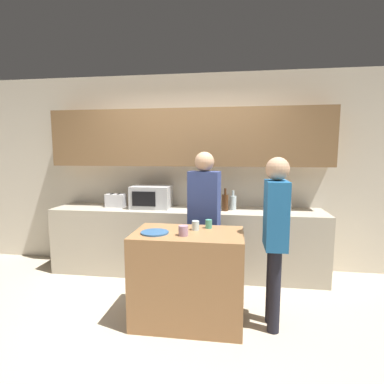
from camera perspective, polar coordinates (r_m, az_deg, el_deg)
ground_plane at (r=3.04m, az=-5.68°, el=-24.92°), size 14.00×14.00×0.00m
back_wall at (r=4.20m, az=-0.56°, el=6.25°), size 6.40×0.40×2.70m
back_counter at (r=4.11m, az=-1.11°, el=-9.31°), size 3.60×0.62×0.88m
kitchen_island at (r=2.99m, az=-0.70°, el=-15.87°), size 1.03×0.62×0.89m
microwave at (r=4.10m, az=-7.74°, el=-0.92°), size 0.52×0.39×0.30m
toaster at (r=4.28m, az=-14.31°, el=-1.55°), size 0.26×0.16×0.18m
potted_plant at (r=4.00m, az=17.46°, el=-0.73°), size 0.14×0.14×0.40m
bottle_0 at (r=3.97m, az=4.67°, el=-2.13°), size 0.07×0.07×0.22m
bottle_1 at (r=3.89m, az=6.32°, el=-1.93°), size 0.08×0.08×0.29m
bottle_2 at (r=3.96m, az=7.81°, el=-1.99°), size 0.09×0.09×0.26m
plate_on_island at (r=2.83m, az=-7.12°, el=-7.66°), size 0.26×0.26×0.01m
cup_0 at (r=2.91m, az=0.67°, el=-6.39°), size 0.07×0.07×0.09m
cup_1 at (r=2.72m, az=-1.66°, el=-7.36°), size 0.09×0.09×0.09m
cup_2 at (r=2.99m, az=3.20°, el=-6.09°), size 0.07×0.07×0.09m
person_left at (r=3.37m, az=2.32°, el=-3.73°), size 0.37×0.24×1.64m
person_center at (r=2.83m, az=15.59°, el=-6.86°), size 0.21×0.34×1.59m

